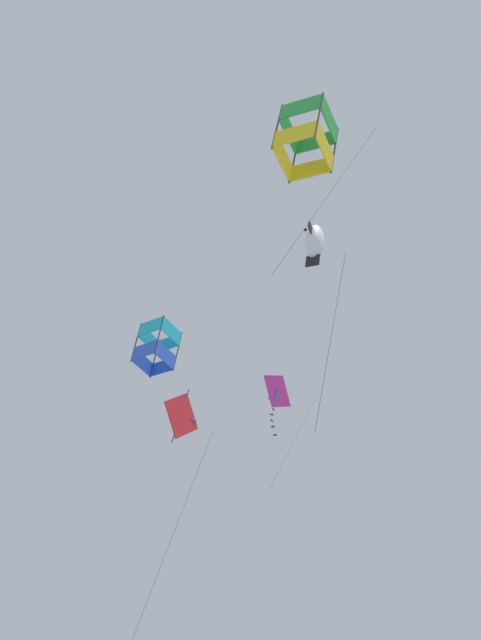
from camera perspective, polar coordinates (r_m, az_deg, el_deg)
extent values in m
pyramid|color=#DB2D93|center=(32.90, 2.79, -5.49)|extent=(1.87, 0.87, 1.09)
cube|color=#1EB2C6|center=(32.89, 2.57, -5.71)|extent=(0.17, 0.59, 0.65)
cube|color=#1EB2C6|center=(33.12, 3.04, -4.77)|extent=(0.46, 0.17, 0.12)
cylinder|color=#47474C|center=(32.55, 2.52, -6.60)|extent=(0.03, 0.04, 0.33)
cube|color=black|center=(32.46, 2.54, -6.85)|extent=(0.17, 0.06, 0.06)
cylinder|color=#47474C|center=(32.34, 2.48, -7.05)|extent=(0.02, 0.11, 0.33)
cube|color=black|center=(32.21, 2.42, -7.24)|extent=(0.16, 0.09, 0.06)
cylinder|color=#47474C|center=(32.11, 2.41, -7.48)|extent=(0.02, 0.03, 0.33)
cube|color=black|center=(32.01, 2.41, -7.71)|extent=(0.17, 0.02, 0.06)
cylinder|color=#47474C|center=(31.90, 2.46, -7.94)|extent=(0.05, 0.02, 0.33)
cube|color=black|center=(31.80, 2.50, -8.17)|extent=(0.12, 0.14, 0.06)
cylinder|color=#47474C|center=(31.76, 2.58, -8.48)|extent=(0.04, 0.16, 0.33)
cube|color=black|center=(31.72, 2.66, -8.79)|extent=(0.14, 0.12, 0.06)
cylinder|color=#47474C|center=(30.21, 4.15, -9.16)|extent=(2.58, 0.59, 5.41)
cube|color=red|center=(27.64, -4.55, -7.30)|extent=(1.98, 0.39, 1.97)
cylinder|color=blue|center=(27.66, -4.61, -7.30)|extent=(0.24, 0.60, 2.24)
cylinder|color=blue|center=(27.74, -4.52, -7.00)|extent=(1.61, 0.16, 0.05)
cylinder|color=#47474C|center=(24.12, -5.04, -15.68)|extent=(2.05, 1.02, 7.92)
cube|color=#1EB2C6|center=(31.41, -7.06, -1.42)|extent=(1.23, 0.35, 0.65)
cube|color=#1EB2C6|center=(30.69, -5.32, -0.85)|extent=(1.23, 0.35, 0.65)
cube|color=#1EB2C6|center=(30.71, -6.90, -0.49)|extent=(0.27, 1.30, 0.84)
cube|color=#1EB2C6|center=(31.38, -5.52, -1.78)|extent=(0.27, 1.30, 0.84)
cube|color=blue|center=(30.71, -7.53, -3.22)|extent=(1.23, 0.35, 0.65)
cube|color=blue|center=(29.97, -5.76, -2.68)|extent=(1.23, 0.35, 0.65)
cube|color=blue|center=(29.99, -7.37, -2.31)|extent=(0.27, 1.30, 0.84)
cube|color=blue|center=(30.69, -5.95, -3.59)|extent=(0.27, 1.30, 0.84)
cylinder|color=#332D28|center=(30.72, -8.00, -1.67)|extent=(0.11, 0.36, 1.96)
cylinder|color=#332D28|center=(31.40, -6.59, -2.94)|extent=(0.11, 0.36, 1.96)
cylinder|color=#332D28|center=(29.98, -6.24, -1.10)|extent=(0.11, 0.36, 1.96)
cylinder|color=#332D28|center=(30.67, -4.84, -2.40)|extent=(0.11, 0.36, 1.96)
cube|color=green|center=(24.87, 3.72, 14.31)|extent=(1.38, 0.62, 0.74)
cube|color=green|center=(24.44, 6.82, 15.04)|extent=(1.38, 0.62, 0.74)
cube|color=green|center=(24.30, 4.64, 15.96)|extent=(0.52, 1.45, 1.01)
cube|color=green|center=(25.01, 5.84, 13.42)|extent=(0.52, 1.45, 1.01)
cube|color=yellow|center=(23.77, 3.24, 12.34)|extent=(1.38, 0.62, 0.74)
cube|color=yellow|center=(23.32, 6.45, 13.07)|extent=(1.38, 0.62, 0.74)
cube|color=yellow|center=(23.17, 4.18, 14.02)|extent=(0.52, 1.45, 1.01)
cube|color=yellow|center=(23.91, 5.45, 11.43)|extent=(0.52, 1.45, 1.01)
cylinder|color=#332D28|center=(23.96, 2.83, 14.62)|extent=(0.21, 0.49, 2.21)
cylinder|color=#332D28|center=(24.68, 4.11, 12.10)|extent=(0.21, 0.49, 2.21)
cylinder|color=#332D28|center=(23.52, 6.04, 15.40)|extent=(0.21, 0.49, 2.21)
cylinder|color=#332D28|center=(24.25, 7.22, 12.79)|extent=(0.21, 0.49, 2.21)
cylinder|color=#47474C|center=(19.26, 7.11, 9.98)|extent=(3.03, 1.81, 7.54)
ellipsoid|color=white|center=(19.67, 5.69, 5.96)|extent=(0.77, 0.82, 1.24)
cube|color=black|center=(19.59, 5.44, 6.87)|extent=(0.42, 0.22, 0.26)
cube|color=black|center=(19.97, 5.98, 5.62)|extent=(0.42, 0.22, 0.26)
cube|color=black|center=(19.17, 5.55, 4.55)|extent=(0.19, 0.40, 0.42)
sphere|color=black|center=(19.91, 5.00, 6.90)|extent=(0.12, 0.13, 0.10)
sphere|color=black|center=(20.11, 5.29, 6.25)|extent=(0.12, 0.13, 0.10)
cylinder|color=#47474C|center=(16.64, 7.05, -0.78)|extent=(1.14, 0.61, 5.78)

